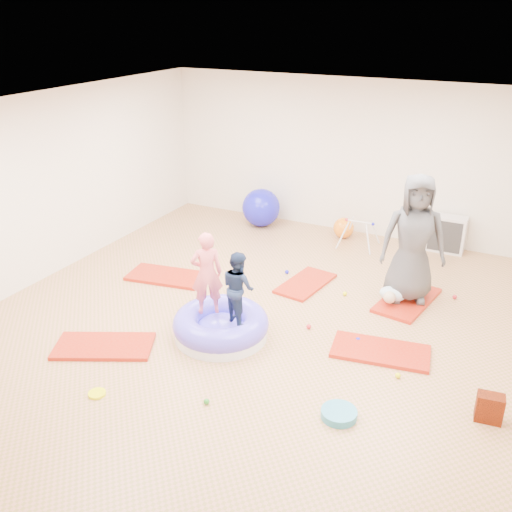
% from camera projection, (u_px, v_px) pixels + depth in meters
% --- Properties ---
extents(room, '(7.01, 8.01, 2.81)m').
position_uv_depth(room, '(245.00, 228.00, 7.04)').
color(room, tan).
rests_on(room, ground).
extents(gym_mat_front_left, '(1.34, 1.06, 0.05)m').
position_uv_depth(gym_mat_front_left, '(104.00, 346.00, 7.11)').
color(gym_mat_front_left, '#A13820').
rests_on(gym_mat_front_left, ground).
extents(gym_mat_mid_left, '(1.28, 0.79, 0.05)m').
position_uv_depth(gym_mat_mid_left, '(167.00, 276.00, 8.94)').
color(gym_mat_mid_left, '#A13820').
rests_on(gym_mat_mid_left, ground).
extents(gym_mat_center_back, '(0.68, 1.12, 0.04)m').
position_uv_depth(gym_mat_center_back, '(306.00, 283.00, 8.71)').
color(gym_mat_center_back, '#A13820').
rests_on(gym_mat_center_back, ground).
extents(gym_mat_right, '(1.26, 0.76, 0.05)m').
position_uv_depth(gym_mat_right, '(380.00, 351.00, 7.00)').
color(gym_mat_right, '#A13820').
rests_on(gym_mat_right, ground).
extents(gym_mat_rear_right, '(0.79, 1.29, 0.05)m').
position_uv_depth(gym_mat_rear_right, '(407.00, 300.00, 8.21)').
color(gym_mat_rear_right, '#A13820').
rests_on(gym_mat_rear_right, ground).
extents(inflatable_cushion, '(1.23, 1.23, 0.39)m').
position_uv_depth(inflatable_cushion, '(221.00, 326.00, 7.31)').
color(inflatable_cushion, white).
rests_on(inflatable_cushion, ground).
extents(child_pink, '(0.48, 0.45, 1.10)m').
position_uv_depth(child_pink, '(207.00, 270.00, 7.09)').
color(child_pink, '#EF656B').
rests_on(child_pink, inflatable_cushion).
extents(child_navy, '(0.57, 0.53, 0.93)m').
position_uv_depth(child_navy, '(238.00, 284.00, 6.92)').
color(child_navy, '#182444').
rests_on(child_navy, inflatable_cushion).
extents(adult_caregiver, '(1.04, 0.85, 1.83)m').
position_uv_depth(adult_caregiver, '(414.00, 239.00, 7.87)').
color(adult_caregiver, '#424244').
rests_on(adult_caregiver, gym_mat_rear_right).
extents(infant, '(0.37, 0.38, 0.22)m').
position_uv_depth(infant, '(392.00, 295.00, 8.08)').
color(infant, silver).
rests_on(infant, gym_mat_rear_right).
extents(ball_pit_balls, '(2.59, 3.73, 0.06)m').
position_uv_depth(ball_pit_balls, '(339.00, 324.00, 7.59)').
color(ball_pit_balls, '#1917CA').
rests_on(ball_pit_balls, ground).
extents(exercise_ball_blue, '(0.73, 0.73, 0.73)m').
position_uv_depth(exercise_ball_blue, '(261.00, 208.00, 10.92)').
color(exercise_ball_blue, '#1917CA').
rests_on(exercise_ball_blue, ground).
extents(exercise_ball_orange, '(0.38, 0.38, 0.38)m').
position_uv_depth(exercise_ball_orange, '(344.00, 228.00, 10.42)').
color(exercise_ball_orange, orange).
rests_on(exercise_ball_orange, ground).
extents(infant_play_gym, '(0.64, 0.60, 0.49)m').
position_uv_depth(infant_play_gym, '(359.00, 230.00, 9.95)').
color(infant_play_gym, silver).
rests_on(infant_play_gym, ground).
extents(cube_shelf, '(0.63, 0.31, 0.63)m').
position_uv_depth(cube_shelf, '(446.00, 234.00, 9.80)').
color(cube_shelf, silver).
rests_on(cube_shelf, ground).
extents(balance_disc, '(0.38, 0.38, 0.08)m').
position_uv_depth(balance_disc, '(339.00, 414.00, 5.91)').
color(balance_disc, teal).
rests_on(balance_disc, ground).
extents(backpack, '(0.29, 0.20, 0.31)m').
position_uv_depth(backpack, '(489.00, 408.00, 5.82)').
color(backpack, '#962402').
rests_on(backpack, ground).
extents(yellow_toy, '(0.19, 0.19, 0.03)m').
position_uv_depth(yellow_toy, '(97.00, 394.00, 6.26)').
color(yellow_toy, '#F5FF06').
rests_on(yellow_toy, ground).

